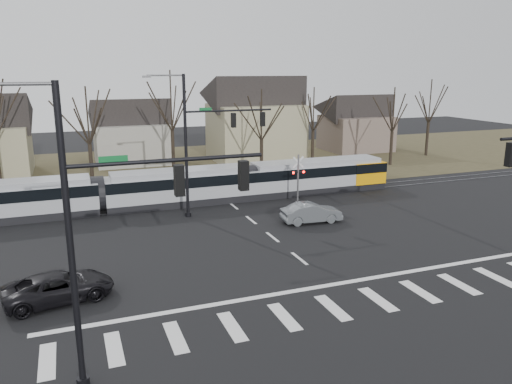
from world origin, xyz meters
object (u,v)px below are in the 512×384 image
object	(u,v)px
sedan	(311,213)
rail_crossing_signal	(298,181)
tram	(178,186)
suv	(59,287)

from	to	relation	value
sedan	rail_crossing_signal	size ratio (longest dim) A/B	1.09
tram	sedan	size ratio (longest dim) A/B	8.53
suv	rail_crossing_signal	bearing A→B (deg)	-67.37
tram	rail_crossing_signal	bearing A→B (deg)	-19.76
tram	sedan	distance (m)	11.15
sedan	rail_crossing_signal	xyz separation A→B (m)	(1.22, 4.80, 1.18)
suv	rail_crossing_signal	distance (m)	21.27
sedan	suv	xyz separation A→B (m)	(-16.54, -6.85, -0.02)
tram	sedan	world-z (taller)	tram
suv	tram	bearing A→B (deg)	-41.37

